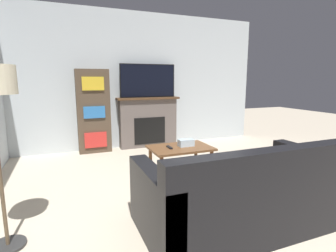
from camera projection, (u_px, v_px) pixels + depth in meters
wall_back at (133, 81)px, 5.31m from camera, size 5.59×0.06×2.70m
fireplace at (148, 122)px, 5.42m from camera, size 1.29×0.28×1.02m
tv at (148, 81)px, 5.25m from camera, size 1.14×0.03×0.66m
couch at (244, 197)px, 2.49m from camera, size 1.97×0.97×0.84m
coffee_table at (180, 151)px, 3.72m from camera, size 0.87×0.59×0.44m
tissue_box at (186, 143)px, 3.74m from camera, size 0.22×0.12×0.10m
remote_control at (169, 147)px, 3.64m from camera, size 0.04×0.15×0.02m
bookshelf at (94, 111)px, 4.95m from camera, size 0.60×0.29×1.57m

